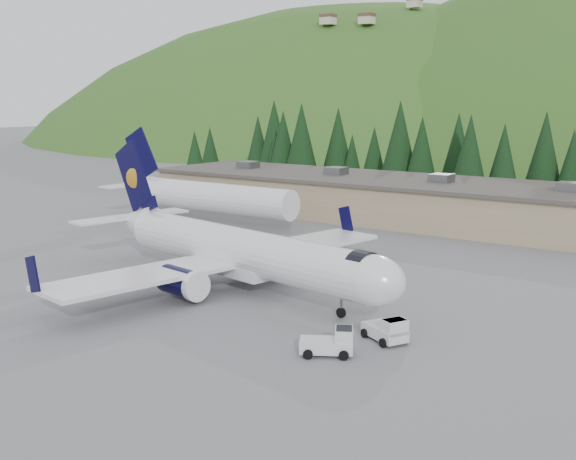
# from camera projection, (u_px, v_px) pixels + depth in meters

# --- Properties ---
(ground) EXTENTS (600.00, 600.00, 0.00)m
(ground) POSITION_uv_depth(u_px,v_px,m) (245.00, 290.00, 57.93)
(ground) COLOR slate
(airliner) EXTENTS (34.37, 32.43, 11.43)m
(airliner) POSITION_uv_depth(u_px,v_px,m) (236.00, 251.00, 58.09)
(airliner) COLOR white
(airliner) RESTS_ON ground
(second_airliner) EXTENTS (27.50, 11.00, 10.05)m
(second_airliner) POSITION_uv_depth(u_px,v_px,m) (199.00, 195.00, 89.19)
(second_airliner) COLOR white
(second_airliner) RESTS_ON ground
(baggage_tug_a) EXTENTS (3.54, 3.04, 1.69)m
(baggage_tug_a) POSITION_uv_depth(u_px,v_px,m) (331.00, 343.00, 43.20)
(baggage_tug_a) COLOR silver
(baggage_tug_a) RESTS_ON ground
(baggage_tug_b) EXTENTS (3.51, 2.92, 1.67)m
(baggage_tug_b) POSITION_uv_depth(u_px,v_px,m) (387.00, 330.00, 45.51)
(baggage_tug_b) COLOR silver
(baggage_tug_b) RESTS_ON ground
(terminal_building) EXTENTS (71.00, 17.00, 6.10)m
(terminal_building) POSITION_uv_depth(u_px,v_px,m) (403.00, 199.00, 90.72)
(terminal_building) COLOR gray
(terminal_building) RESTS_ON ground
(ramp_worker) EXTENTS (0.67, 0.52, 1.62)m
(ramp_worker) POSITION_uv_depth(u_px,v_px,m) (397.00, 330.00, 45.42)
(ramp_worker) COLOR yellow
(ramp_worker) RESTS_ON ground
(tree_line) EXTENTS (111.15, 17.84, 14.24)m
(tree_line) POSITION_uv_depth(u_px,v_px,m) (487.00, 150.00, 107.39)
(tree_line) COLOR black
(tree_line) RESTS_ON ground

